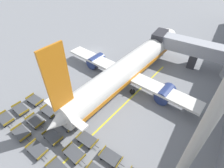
# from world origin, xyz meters

# --- Properties ---
(ground_plane) EXTENTS (500.00, 500.00, 0.00)m
(ground_plane) POSITION_xyz_m (0.00, 0.00, 0.00)
(ground_plane) COLOR gray
(jet_bridge) EXTENTS (19.85, 4.95, 6.04)m
(jet_bridge) POSITION_xyz_m (24.21, 7.10, 3.68)
(jet_bridge) COLOR #A8AAB2
(jet_bridge) RESTS_ON ground_plane
(airplane) EXTENTS (29.04, 37.04, 13.77)m
(airplane) POSITION_xyz_m (12.27, -4.92, 2.89)
(airplane) COLOR white
(airplane) RESTS_ON ground_plane
(baggage_dolly_row_near_col_a) EXTENTS (3.57, 2.01, 0.92)m
(baggage_dolly_row_near_col_a) POSITION_xyz_m (1.09, -24.05, 0.48)
(baggage_dolly_row_near_col_a) COLOR #424449
(baggage_dolly_row_near_col_a) RESTS_ON ground_plane
(baggage_dolly_row_near_col_b) EXTENTS (3.58, 2.05, 0.92)m
(baggage_dolly_row_near_col_b) POSITION_xyz_m (5.42, -24.34, 0.48)
(baggage_dolly_row_near_col_b) COLOR #424449
(baggage_dolly_row_near_col_b) RESTS_ON ground_plane
(baggage_dolly_row_near_col_c) EXTENTS (3.55, 1.95, 0.92)m
(baggage_dolly_row_near_col_c) POSITION_xyz_m (9.45, -24.85, 0.48)
(baggage_dolly_row_near_col_c) COLOR #424449
(baggage_dolly_row_near_col_c) RESTS_ON ground_plane
(baggage_dolly_row_mid_a_col_a) EXTENTS (3.58, 2.07, 0.92)m
(baggage_dolly_row_mid_a_col_a) POSITION_xyz_m (1.41, -21.55, 0.48)
(baggage_dolly_row_mid_a_col_a) COLOR #424449
(baggage_dolly_row_mid_a_col_a) RESTS_ON ground_plane
(baggage_dolly_row_mid_a_col_b) EXTENTS (3.56, 1.96, 0.92)m
(baggage_dolly_row_mid_a_col_b) POSITION_xyz_m (5.39, -21.88, 0.48)
(baggage_dolly_row_mid_a_col_b) COLOR #424449
(baggage_dolly_row_mid_a_col_b) RESTS_ON ground_plane
(baggage_dolly_row_mid_a_col_c) EXTENTS (3.58, 2.03, 0.92)m
(baggage_dolly_row_mid_a_col_c) POSITION_xyz_m (9.72, -22.32, 0.48)
(baggage_dolly_row_mid_a_col_c) COLOR #424449
(baggage_dolly_row_mid_a_col_c) RESTS_ON ground_plane
(baggage_dolly_row_mid_a_col_d) EXTENTS (3.58, 2.07, 0.92)m
(baggage_dolly_row_mid_a_col_d) POSITION_xyz_m (13.99, -22.62, 0.48)
(baggage_dolly_row_mid_a_col_d) COLOR #424449
(baggage_dolly_row_mid_a_col_d) RESTS_ON ground_plane
(baggage_dolly_row_mid_b_col_a) EXTENTS (3.53, 1.88, 0.92)m
(baggage_dolly_row_mid_b_col_a) POSITION_xyz_m (1.70, -18.91, 0.48)
(baggage_dolly_row_mid_b_col_a) COLOR #424449
(baggage_dolly_row_mid_b_col_a) RESTS_ON ground_plane
(baggage_dolly_row_mid_b_col_b) EXTENTS (3.54, 1.92, 0.92)m
(baggage_dolly_row_mid_b_col_b) POSITION_xyz_m (5.76, -19.25, 0.48)
(baggage_dolly_row_mid_b_col_b) COLOR #424449
(baggage_dolly_row_mid_b_col_b) RESTS_ON ground_plane
(baggage_dolly_row_mid_b_col_c) EXTENTS (3.58, 2.04, 0.92)m
(baggage_dolly_row_mid_b_col_c) POSITION_xyz_m (9.86, -19.65, 0.48)
(baggage_dolly_row_mid_b_col_c) COLOR #424449
(baggage_dolly_row_mid_b_col_c) RESTS_ON ground_plane
(baggage_dolly_row_mid_b_col_d) EXTENTS (3.54, 1.91, 0.92)m
(baggage_dolly_row_mid_b_col_d) POSITION_xyz_m (14.15, -20.10, 0.48)
(baggage_dolly_row_mid_b_col_d) COLOR #424449
(baggage_dolly_row_mid_b_col_d) RESTS_ON ground_plane
(baggage_dolly_row_mid_b_col_e) EXTENTS (3.53, 1.88, 0.92)m
(baggage_dolly_row_mid_b_col_e) POSITION_xyz_m (18.27, -20.47, 0.48)
(baggage_dolly_row_mid_b_col_e) COLOR #424449
(baggage_dolly_row_mid_b_col_e) RESTS_ON ground_plane
(apron_light_mast) EXTENTS (2.00, 0.80, 25.39)m
(apron_light_mast) POSITION_xyz_m (25.48, -22.30, 13.72)
(apron_light_mast) COLOR #ADA89E
(apron_light_mast) RESTS_ON ground_plane
(stand_guidance_stripe) EXTENTS (4.18, 31.87, 0.01)m
(stand_guidance_stripe) POSITION_xyz_m (14.86, -12.48, 0.00)
(stand_guidance_stripe) COLOR yellow
(stand_guidance_stripe) RESTS_ON ground_plane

